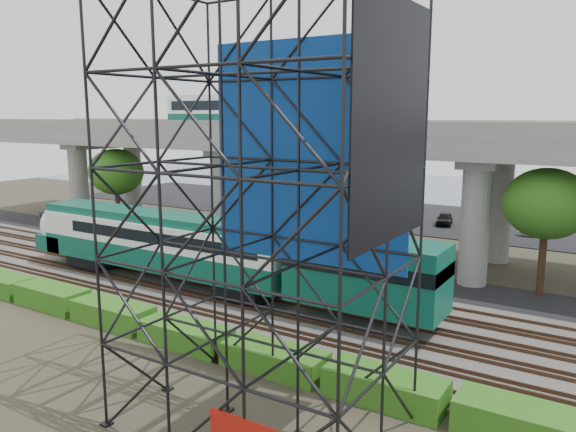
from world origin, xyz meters
The scene contains 13 objects.
ground centered at (0.00, 0.00, 0.00)m, with size 140.00×140.00×0.00m, color #474233.
ballast_bed centered at (0.00, 2.00, 0.10)m, with size 90.00×12.00×0.20m, color slate.
service_road centered at (0.00, 10.50, 0.04)m, with size 90.00×5.00×0.08m, color black.
parking_lot centered at (0.00, 34.00, 0.04)m, with size 90.00×18.00×0.08m, color black.
harbor_water centered at (0.00, 56.00, 0.01)m, with size 140.00×40.00×0.03m, color slate.
rail_tracks centered at (0.00, 2.00, 0.28)m, with size 90.00×9.52×0.16m.
commuter_train centered at (-4.59, 2.00, 2.88)m, with size 29.30×3.06×4.30m.
overpass centered at (-0.88, 16.00, 8.21)m, with size 80.00×12.00×12.40m.
scaffold_tower centered at (7.90, -7.98, 7.47)m, with size 9.36×6.36×15.00m.
hedge_strip centered at (1.01, -4.30, 0.56)m, with size 34.60×1.80×1.20m.
trees centered at (-4.67, 16.17, 5.57)m, with size 40.94×16.94×7.69m.
suv centered at (-12.17, 9.64, 0.82)m, with size 2.46×5.34×1.48m, color black.
parked_cars centered at (-0.12, 33.72, 0.66)m, with size 35.50×9.28×1.26m.
Camera 1 is at (18.33, -22.91, 10.69)m, focal length 35.00 mm.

